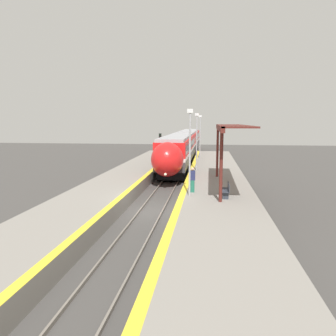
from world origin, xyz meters
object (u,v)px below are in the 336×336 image
(railway_signal, at_px, (160,148))
(lamppost_near, at_px, (190,147))
(lamppost_mid, at_px, (197,138))
(train, at_px, (184,145))
(lamppost_far, at_px, (200,134))
(platform_bench, at_px, (227,190))
(person_waiting, at_px, (192,179))

(railway_signal, height_order, lamppost_near, lamppost_near)
(lamppost_mid, bearing_deg, train, 98.62)
(railway_signal, bearing_deg, lamppost_far, 48.11)
(platform_bench, distance_m, lamppost_near, 3.50)
(lamppost_mid, bearing_deg, person_waiting, -89.28)
(lamppost_near, bearing_deg, lamppost_mid, 90.00)
(platform_bench, bearing_deg, lamppost_near, 178.97)
(train, xyz_separation_m, lamppost_far, (2.35, -4.47, 1.75))
(lamppost_near, bearing_deg, lamppost_far, 90.00)
(train, height_order, lamppost_far, lamppost_far)
(platform_bench, relative_size, person_waiting, 0.97)
(lamppost_far, bearing_deg, person_waiting, -89.66)
(train, bearing_deg, lamppost_near, -84.94)
(lamppost_far, bearing_deg, lamppost_mid, -90.00)
(platform_bench, height_order, person_waiting, person_waiting)
(lamppost_far, bearing_deg, train, 117.71)
(railway_signal, bearing_deg, train, 77.51)
(lamppost_near, xyz_separation_m, lamppost_mid, (0.00, 11.03, 0.00))
(person_waiting, height_order, lamppost_mid, lamppost_mid)
(lamppost_mid, distance_m, lamppost_far, 11.03)
(train, distance_m, lamppost_near, 26.70)
(platform_bench, xyz_separation_m, lamppost_far, (-2.31, 22.11, 2.63))
(person_waiting, height_order, lamppost_far, lamppost_far)
(lamppost_near, relative_size, lamppost_mid, 1.00)
(lamppost_mid, bearing_deg, lamppost_near, -90.00)
(railway_signal, xyz_separation_m, lamppost_mid, (4.44, -6.08, 1.46))
(person_waiting, bearing_deg, platform_bench, -27.52)
(person_waiting, distance_m, lamppost_far, 21.09)
(platform_bench, distance_m, person_waiting, 2.50)
(platform_bench, height_order, lamppost_near, lamppost_near)
(train, height_order, platform_bench, train)
(railway_signal, relative_size, lamppost_near, 0.78)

